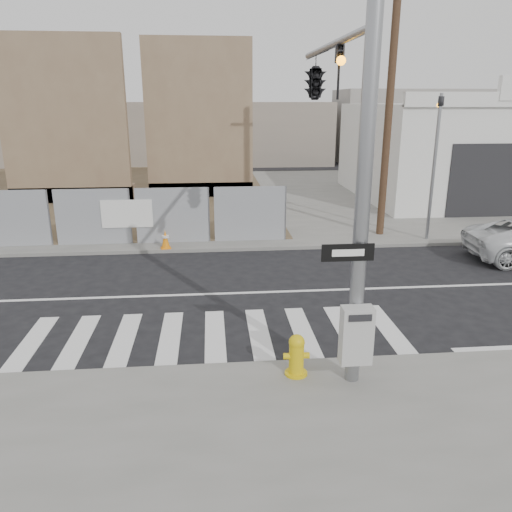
{
  "coord_description": "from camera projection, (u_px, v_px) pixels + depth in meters",
  "views": [
    {
      "loc": [
        -0.01,
        -12.76,
        5.03
      ],
      "look_at": [
        1.06,
        -1.1,
        1.4
      ],
      "focal_mm": 35.0,
      "sensor_mm": 36.0,
      "label": 1
    }
  ],
  "objects": [
    {
      "name": "signal_pole",
      "position": [
        328.0,
        114.0,
        10.49
      ],
      "size": [
        0.96,
        5.87,
        7.0
      ],
      "color": "gray",
      "rests_on": "sidewalk_near"
    },
    {
      "name": "concrete_wall_left",
      "position": [
        66.0,
        137.0,
        24.46
      ],
      "size": [
        6.0,
        1.3,
        8.0
      ],
      "color": "brown",
      "rests_on": "sidewalk_far"
    },
    {
      "name": "auto_shop",
      "position": [
        474.0,
        151.0,
        26.43
      ],
      "size": [
        12.0,
        10.2,
        5.95
      ],
      "color": "silver",
      "rests_on": "sidewalk_far"
    },
    {
      "name": "utility_pole_right",
      "position": [
        390.0,
        97.0,
        17.89
      ],
      "size": [
        1.6,
        0.28,
        10.0
      ],
      "color": "#472F21",
      "rests_on": "sidewalk_far"
    },
    {
      "name": "ground",
      "position": [
        214.0,
        294.0,
        13.63
      ],
      "size": [
        100.0,
        100.0,
        0.0
      ],
      "primitive_type": "plane",
      "color": "black",
      "rests_on": "ground"
    },
    {
      "name": "concrete_wall_right",
      "position": [
        200.0,
        135.0,
        25.98
      ],
      "size": [
        5.5,
        1.3,
        8.0
      ],
      "color": "brown",
      "rests_on": "sidewalk_far"
    },
    {
      "name": "fire_hydrant",
      "position": [
        296.0,
        355.0,
        9.28
      ],
      "size": [
        0.5,
        0.47,
        0.81
      ],
      "rotation": [
        0.0,
        0.0,
        -0.1
      ],
      "color": "gold",
      "rests_on": "sidewalk_near"
    },
    {
      "name": "traffic_cone_d",
      "position": [
        165.0,
        239.0,
        17.37
      ],
      "size": [
        0.39,
        0.39,
        0.66
      ],
      "rotation": [
        0.0,
        0.0,
        0.19
      ],
      "color": "orange",
      "rests_on": "sidewalk_far"
    },
    {
      "name": "far_signal_pole",
      "position": [
        436.0,
        147.0,
        17.67
      ],
      "size": [
        0.16,
        0.2,
        5.6
      ],
      "color": "gray",
      "rests_on": "sidewalk_far"
    },
    {
      "name": "sidewalk_far",
      "position": [
        211.0,
        198.0,
        26.93
      ],
      "size": [
        50.0,
        20.0,
        0.12
      ],
      "primitive_type": "cube",
      "color": "slate",
      "rests_on": "ground"
    }
  ]
}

